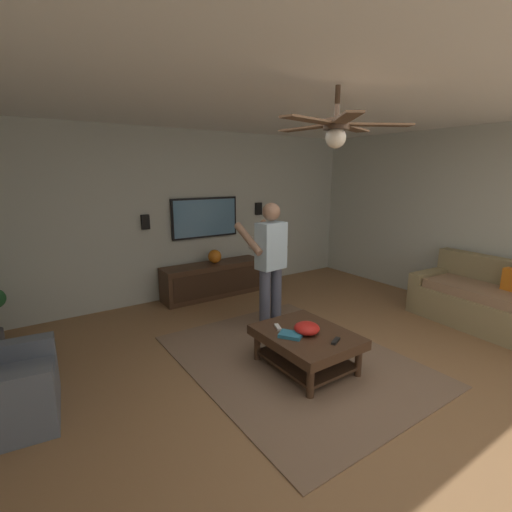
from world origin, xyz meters
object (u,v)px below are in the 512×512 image
object	(u,v)px
couch	(493,304)
remote_white	(278,327)
wall_speaker_right	(145,222)
ceiling_fan	(337,128)
remote_black	(336,341)
person_standing	(270,259)
media_console	(213,280)
bowl	(307,328)
wall_speaker_left	(258,209)
tv	(205,218)
vase_round	(215,256)
book	(291,335)
coffee_table	(306,342)

from	to	relation	value
couch	remote_white	bearing A→B (deg)	-11.97
wall_speaker_right	ceiling_fan	xyz separation A→B (m)	(-3.32, -0.50, 1.05)
remote_black	wall_speaker_right	size ratio (longest dim) A/B	0.68
person_standing	media_console	bearing A→B (deg)	-8.69
couch	media_console	xyz separation A→B (m)	(3.19, 2.42, -0.04)
remote_black	remote_white	bearing A→B (deg)	-90.56
bowl	wall_speaker_left	size ratio (longest dim) A/B	1.18
couch	ceiling_fan	world-z (taller)	ceiling_fan
tv	remote_white	bearing A→B (deg)	-10.41
tv	vase_round	size ratio (longest dim) A/B	5.28
book	wall_speaker_left	world-z (taller)	wall_speaker_left
wall_speaker_left	media_console	bearing A→B (deg)	103.29
remote_white	vase_round	xyz separation A→B (m)	(2.37, -0.52, 0.25)
couch	coffee_table	xyz separation A→B (m)	(0.60, 2.71, -0.02)
couch	vase_round	distance (m)	4.01
media_console	remote_white	world-z (taller)	media_console
remote_white	wall_speaker_left	world-z (taller)	wall_speaker_left
media_console	remote_white	bearing A→B (deg)	-11.44
couch	coffee_table	bearing A→B (deg)	-8.26
person_standing	wall_speaker_left	distance (m)	2.19
book	person_standing	bearing A→B (deg)	119.98
person_standing	wall_speaker_right	size ratio (longest dim) A/B	7.45
tv	couch	bearing A→B (deg)	35.16
wall_speaker_left	wall_speaker_right	xyz separation A→B (m)	(0.00, 2.06, -0.09)
tv	wall_speaker_right	size ratio (longest dim) A/B	5.28
remote_white	wall_speaker_left	xyz separation A→B (m)	(2.61, -1.55, 0.95)
wall_speaker_left	person_standing	bearing A→B (deg)	149.26
tv	ceiling_fan	world-z (taller)	ceiling_fan
person_standing	ceiling_fan	xyz separation A→B (m)	(-1.48, 0.46, 1.39)
remote_black	ceiling_fan	bearing A→B (deg)	2.72
book	wall_speaker_left	bearing A→B (deg)	116.44
coffee_table	ceiling_fan	world-z (taller)	ceiling_fan
book	wall_speaker_left	xyz separation A→B (m)	(2.84, -1.57, 0.95)
tv	book	distance (m)	2.99
coffee_table	bowl	bearing A→B (deg)	143.98
vase_round	coffee_table	bearing A→B (deg)	172.64
person_standing	book	bearing A→B (deg)	146.77
coffee_table	ceiling_fan	xyz separation A→B (m)	(-0.47, 0.19, 2.03)
wall_speaker_right	couch	bearing A→B (deg)	-135.38
person_standing	bowl	xyz separation A→B (m)	(-1.03, 0.29, -0.47)
wall_speaker_left	ceiling_fan	size ratio (longest dim) A/B	0.19
vase_round	media_console	bearing A→B (deg)	109.74
coffee_table	remote_white	xyz separation A→B (m)	(0.24, 0.18, 0.12)
tv	bowl	size ratio (longest dim) A/B	4.46
couch	remote_white	xyz separation A→B (m)	(0.84, 2.89, 0.09)
book	ceiling_fan	size ratio (longest dim) A/B	0.19
media_console	coffee_table	bearing A→B (deg)	-6.48
coffee_table	tv	world-z (taller)	tv
bowl	book	distance (m)	0.19
media_console	ceiling_fan	size ratio (longest dim) A/B	1.44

